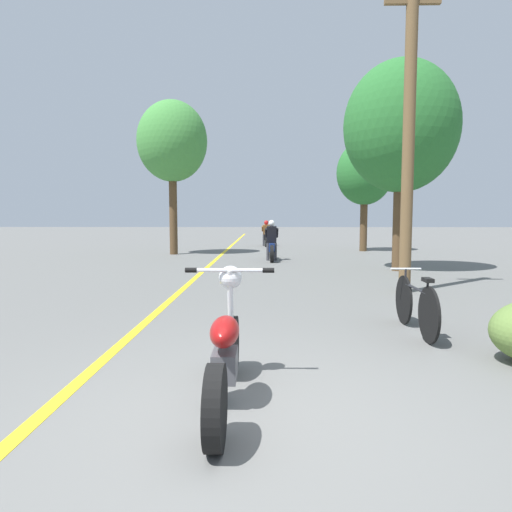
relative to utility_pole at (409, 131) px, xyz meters
name	(u,v)px	position (x,y,z in m)	size (l,w,h in m)	color
ground_plane	(255,418)	(-2.97, -5.96, -3.28)	(120.00, 120.00, 0.00)	#60605E
lane_stripe_center	(214,261)	(-4.67, 6.29, -3.28)	(0.14, 48.00, 0.01)	yellow
utility_pole	(409,131)	(0.00, 0.00, 0.00)	(1.10, 0.24, 6.38)	brown
roadside_tree_right_near	(401,127)	(0.93, 3.76, 0.79)	(3.21, 2.89, 5.94)	#513A23
roadside_tree_right_far	(365,173)	(1.51, 11.07, 0.16)	(2.47, 2.22, 4.90)	#513A23
roadside_tree_left	(172,142)	(-6.64, 9.18, 1.25)	(2.82, 2.54, 6.19)	#513A23
motorcycle_foreground	(226,351)	(-3.22, -5.65, -2.84)	(0.84, 2.06, 1.10)	black
motorcycle_rider_lead	(272,245)	(-2.66, 6.71, -2.74)	(0.50, 2.08, 1.43)	black
motorcycle_rider_far	(266,236)	(-2.83, 14.42, -2.77)	(0.50, 1.98, 1.34)	black
bicycle_parked	(416,305)	(-0.85, -3.30, -2.90)	(0.44, 1.74, 0.83)	black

